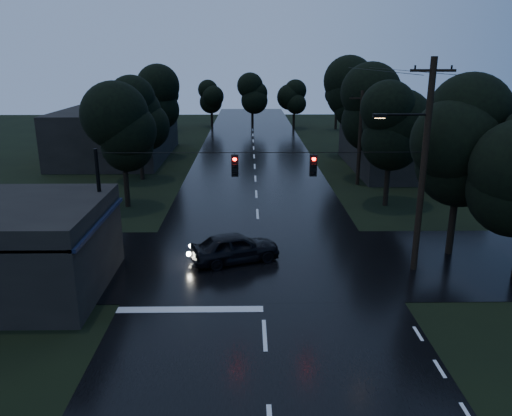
{
  "coord_description": "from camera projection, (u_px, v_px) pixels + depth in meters",
  "views": [
    {
      "loc": [
        -0.57,
        -11.42,
        9.95
      ],
      "look_at": [
        -0.2,
        12.97,
        2.57
      ],
      "focal_mm": 35.0,
      "sensor_mm": 36.0,
      "label": 1
    }
  ],
  "objects": [
    {
      "name": "utility_pole_main",
      "position": [
        422.0,
        164.0,
        22.93
      ],
      "size": [
        3.5,
        0.3,
        10.0
      ],
      "color": "black",
      "rests_on": "ground"
    },
    {
      "name": "main_road",
      "position": [
        255.0,
        179.0,
        42.53
      ],
      "size": [
        12.0,
        120.0,
        0.02
      ],
      "primitive_type": "cube",
      "color": "black",
      "rests_on": "ground"
    },
    {
      "name": "building_far_left",
      "position": [
        118.0,
        133.0,
        51.17
      ],
      "size": [
        10.0,
        16.0,
        5.0
      ],
      "primitive_type": "cube",
      "color": "black",
      "rests_on": "ground"
    },
    {
      "name": "tree_left_a",
      "position": [
        122.0,
        131.0,
        33.22
      ],
      "size": [
        3.92,
        3.92,
        8.26
      ],
      "color": "black",
      "rests_on": "ground"
    },
    {
      "name": "utility_pole_far",
      "position": [
        360.0,
        137.0,
        39.61
      ],
      "size": [
        2.0,
        0.3,
        7.5
      ],
      "color": "black",
      "rests_on": "ground"
    },
    {
      "name": "tree_right_b",
      "position": [
        372.0,
        108.0,
        40.93
      ],
      "size": [
        4.48,
        4.48,
        9.44
      ],
      "color": "black",
      "rests_on": "ground"
    },
    {
      "name": "span_signals",
      "position": [
        273.0,
        165.0,
        22.82
      ],
      "size": [
        15.0,
        0.37,
        1.12
      ],
      "color": "black",
      "rests_on": "ground"
    },
    {
      "name": "tree_left_b",
      "position": [
        138.0,
        113.0,
        40.76
      ],
      "size": [
        4.2,
        4.2,
        8.85
      ],
      "color": "black",
      "rests_on": "ground"
    },
    {
      "name": "tree_corner_near",
      "position": [
        462.0,
        141.0,
        24.66
      ],
      "size": [
        4.48,
        4.48,
        9.44
      ],
      "color": "black",
      "rests_on": "ground"
    },
    {
      "name": "tree_right_a",
      "position": [
        391.0,
        125.0,
        33.37
      ],
      "size": [
        4.2,
        4.2,
        8.85
      ],
      "color": "black",
      "rests_on": "ground"
    },
    {
      "name": "car",
      "position": [
        235.0,
        247.0,
        25.13
      ],
      "size": [
        4.84,
        3.26,
        1.53
      ],
      "primitive_type": "imported",
      "rotation": [
        0.0,
        0.0,
        1.93
      ],
      "color": "black",
      "rests_on": "ground"
    },
    {
      "name": "anchor_pole_left",
      "position": [
        101.0,
        212.0,
        23.37
      ],
      "size": [
        0.18,
        0.18,
        6.0
      ],
      "primitive_type": "cylinder",
      "color": "black",
      "rests_on": "ground"
    },
    {
      "name": "building_far_right",
      "position": [
        407.0,
        145.0,
        45.92
      ],
      "size": [
        10.0,
        14.0,
        4.4
      ],
      "primitive_type": "cube",
      "color": "black",
      "rests_on": "ground"
    },
    {
      "name": "cross_street",
      "position": [
        260.0,
        262.0,
        25.3
      ],
      "size": [
        60.0,
        9.0,
        0.02
      ],
      "primitive_type": "cube",
      "color": "black",
      "rests_on": "ground"
    },
    {
      "name": "tree_left_c",
      "position": [
        153.0,
        98.0,
        50.21
      ],
      "size": [
        4.48,
        4.48,
        9.44
      ],
      "color": "black",
      "rests_on": "ground"
    },
    {
      "name": "tree_right_c",
      "position": [
        355.0,
        94.0,
        50.4
      ],
      "size": [
        4.76,
        4.76,
        10.03
      ],
      "color": "black",
      "rests_on": "ground"
    }
  ]
}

